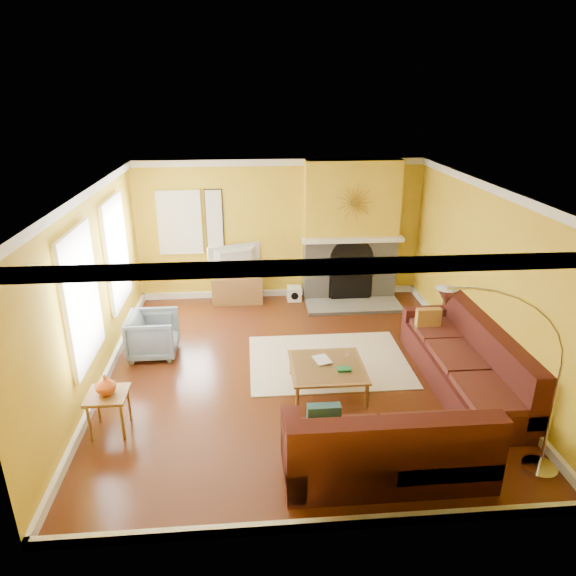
{
  "coord_description": "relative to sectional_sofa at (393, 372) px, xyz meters",
  "views": [
    {
      "loc": [
        -0.65,
        -6.64,
        3.91
      ],
      "look_at": [
        -0.06,
        0.4,
        1.16
      ],
      "focal_mm": 32.0,
      "sensor_mm": 36.0,
      "label": 1
    }
  ],
  "objects": [
    {
      "name": "window_left_near",
      "position": [
        -3.93,
        2.23,
        1.05
      ],
      "size": [
        0.06,
        1.22,
        1.72
      ],
      "primitive_type": "cube",
      "color": "white",
      "rests_on": "wall_left"
    },
    {
      "name": "wall_art",
      "position": [
        -2.46,
        3.9,
        1.15
      ],
      "size": [
        0.34,
        0.04,
        1.14
      ],
      "primitive_type": "cube",
      "color": "white",
      "rests_on": "wall_back"
    },
    {
      "name": "wall_back",
      "position": [
        -1.21,
        3.94,
        0.9
      ],
      "size": [
        5.5,
        0.02,
        2.7
      ],
      "primitive_type": "cube",
      "color": "gold",
      "rests_on": "ground"
    },
    {
      "name": "crown_molding",
      "position": [
        -1.21,
        0.93,
        2.19
      ],
      "size": [
        5.5,
        6.0,
        0.12
      ],
      "primitive_type": null,
      "color": "white",
      "rests_on": "ceiling"
    },
    {
      "name": "hearth",
      "position": [
        0.14,
        3.18,
        -0.42
      ],
      "size": [
        1.8,
        0.7,
        0.06
      ],
      "primitive_type": "cube",
      "color": "gray",
      "rests_on": "floor"
    },
    {
      "name": "mantel",
      "position": [
        0.14,
        3.49,
        0.8
      ],
      "size": [
        1.92,
        0.22,
        0.08
      ],
      "primitive_type": "cube",
      "color": "white",
      "rests_on": "fireplace"
    },
    {
      "name": "ceiling",
      "position": [
        -1.21,
        0.93,
        2.26
      ],
      "size": [
        5.5,
        6.0,
        0.02
      ],
      "primitive_type": "cube",
      "color": "white",
      "rests_on": "ground"
    },
    {
      "name": "wall_right",
      "position": [
        1.55,
        0.93,
        0.9
      ],
      "size": [
        0.02,
        6.0,
        2.7
      ],
      "primitive_type": "cube",
      "color": "gold",
      "rests_on": "ground"
    },
    {
      "name": "arc_lamp",
      "position": [
        0.67,
        -1.44,
        0.64
      ],
      "size": [
        1.38,
        0.36,
        2.18
      ],
      "primitive_type": null,
      "color": "silver",
      "rests_on": "floor"
    },
    {
      "name": "vase",
      "position": [
        -3.58,
        -0.32,
        0.2
      ],
      "size": [
        0.24,
        0.24,
        0.25
      ],
      "primitive_type": "imported",
      "color": "#D8591E",
      "rests_on": "side_table"
    },
    {
      "name": "armchair",
      "position": [
        -3.35,
        1.59,
        -0.11
      ],
      "size": [
        0.75,
        0.73,
        0.68
      ],
      "primitive_type": "imported",
      "rotation": [
        0.0,
        0.0,
        1.57
      ],
      "color": "slate",
      "rests_on": "floor"
    },
    {
      "name": "coffee_table",
      "position": [
        -0.82,
        0.34,
        -0.25
      ],
      "size": [
        1.01,
        1.01,
        0.4
      ],
      "primitive_type": null,
      "color": "white",
      "rests_on": "floor"
    },
    {
      "name": "window_back",
      "position": [
        -3.11,
        3.89,
        1.1
      ],
      "size": [
        0.82,
        0.06,
        1.22
      ],
      "primitive_type": "cube",
      "color": "white",
      "rests_on": "wall_back"
    },
    {
      "name": "wall_front",
      "position": [
        -1.21,
        -2.08,
        0.9
      ],
      "size": [
        5.5,
        0.02,
        2.7
      ],
      "primitive_type": "cube",
      "color": "gold",
      "rests_on": "ground"
    },
    {
      "name": "baseboard",
      "position": [
        -1.21,
        0.93,
        -0.39
      ],
      "size": [
        5.5,
        6.0,
        0.12
      ],
      "primitive_type": null,
      "color": "white",
      "rests_on": "floor"
    },
    {
      "name": "window_left_far",
      "position": [
        -3.93,
        0.33,
        1.05
      ],
      "size": [
        0.06,
        1.22,
        1.72
      ],
      "primitive_type": "cube",
      "color": "white",
      "rests_on": "wall_left"
    },
    {
      "name": "book",
      "position": [
        -0.97,
        0.44,
        -0.04
      ],
      "size": [
        0.27,
        0.32,
        0.03
      ],
      "primitive_type": "imported",
      "rotation": [
        0.0,
        0.0,
        0.26
      ],
      "color": "white",
      "rests_on": "coffee_table"
    },
    {
      "name": "wall_left",
      "position": [
        -3.97,
        0.93,
        0.9
      ],
      "size": [
        0.02,
        6.0,
        2.7
      ],
      "primitive_type": "cube",
      "color": "gold",
      "rests_on": "ground"
    },
    {
      "name": "subwoofer",
      "position": [
        -0.96,
        3.64,
        -0.31
      ],
      "size": [
        0.27,
        0.27,
        0.27
      ],
      "primitive_type": "cube",
      "color": "white",
      "rests_on": "floor"
    },
    {
      "name": "fireplace",
      "position": [
        0.14,
        3.73,
        0.9
      ],
      "size": [
        1.8,
        0.4,
        2.7
      ],
      "primitive_type": null,
      "color": "gray",
      "rests_on": "floor"
    },
    {
      "name": "sectional_sofa",
      "position": [
        0.0,
        0.0,
        0.0
      ],
      "size": [
        3.08,
        3.53,
        0.9
      ],
      "primitive_type": null,
      "color": "#471916",
      "rests_on": "floor"
    },
    {
      "name": "media_console",
      "position": [
        -2.07,
        3.65,
        -0.18
      ],
      "size": [
        0.97,
        0.44,
        0.53
      ],
      "primitive_type": "cube",
      "color": "olive",
      "rests_on": "floor"
    },
    {
      "name": "sunburst",
      "position": [
        0.14,
        3.5,
        1.5
      ],
      "size": [
        0.7,
        0.04,
        0.7
      ],
      "primitive_type": null,
      "color": "olive",
      "rests_on": "fireplace"
    },
    {
      "name": "floor",
      "position": [
        -1.21,
        0.93,
        -0.46
      ],
      "size": [
        5.5,
        6.0,
        0.02
      ],
      "primitive_type": "cube",
      "color": "#602B14",
      "rests_on": "ground"
    },
    {
      "name": "tv",
      "position": [
        -2.07,
        3.65,
        0.38
      ],
      "size": [
        1.03,
        0.49,
        0.6
      ],
      "primitive_type": "imported",
      "rotation": [
        0.0,
        0.0,
        3.49
      ],
      "color": "black",
      "rests_on": "media_console"
    },
    {
      "name": "side_table",
      "position": [
        -3.58,
        -0.32,
        -0.19
      ],
      "size": [
        0.48,
        0.48,
        0.52
      ],
      "primitive_type": null,
      "color": "olive",
      "rests_on": "floor"
    },
    {
      "name": "rug",
      "position": [
        -0.67,
        1.15,
        -0.44
      ],
      "size": [
        2.4,
        1.8,
        0.02
      ],
      "primitive_type": "cube",
      "color": "beige",
      "rests_on": "floor"
    }
  ]
}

